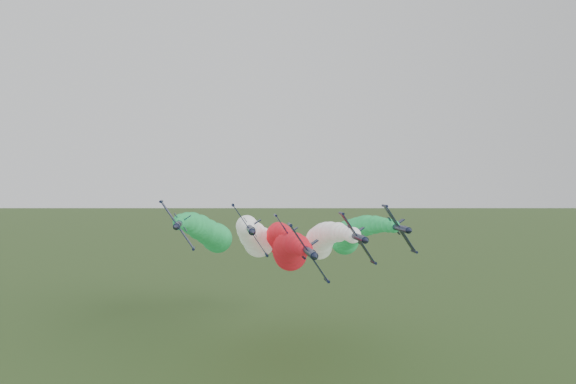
# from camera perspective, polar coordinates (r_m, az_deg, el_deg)

# --- Properties ---
(jet_lead) EXTENTS (15.40, 90.23, 20.48)m
(jet_lead) POSITION_cam_1_polar(r_m,az_deg,el_deg) (147.42, 0.12, -5.88)
(jet_lead) COLOR black
(jet_lead) RESTS_ON ground
(jet_inner_left) EXTENTS (15.40, 90.23, 20.49)m
(jet_inner_left) POSITION_cam_1_polar(r_m,az_deg,el_deg) (157.97, -3.47, -4.47)
(jet_inner_left) COLOR black
(jet_inner_left) RESTS_ON ground
(jet_inner_right) EXTENTS (14.77, 89.59, 19.85)m
(jet_inner_right) POSITION_cam_1_polar(r_m,az_deg,el_deg) (158.12, 3.44, -4.92)
(jet_inner_right) COLOR black
(jet_inner_right) RESTS_ON ground
(jet_outer_left) EXTENTS (15.17, 90.00, 20.26)m
(jet_outer_left) POSITION_cam_1_polar(r_m,az_deg,el_deg) (165.63, -8.12, -4.12)
(jet_outer_left) COLOR black
(jet_outer_left) RESTS_ON ground
(jet_outer_right) EXTENTS (15.22, 90.05, 20.30)m
(jet_outer_right) POSITION_cam_1_polar(r_m,az_deg,el_deg) (168.18, 6.30, -4.35)
(jet_outer_right) COLOR black
(jet_outer_right) RESTS_ON ground
(jet_trail) EXTENTS (14.83, 89.65, 19.91)m
(jet_trail) POSITION_cam_1_polar(r_m,az_deg,el_deg) (173.57, -0.85, -4.80)
(jet_trail) COLOR black
(jet_trail) RESTS_ON ground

